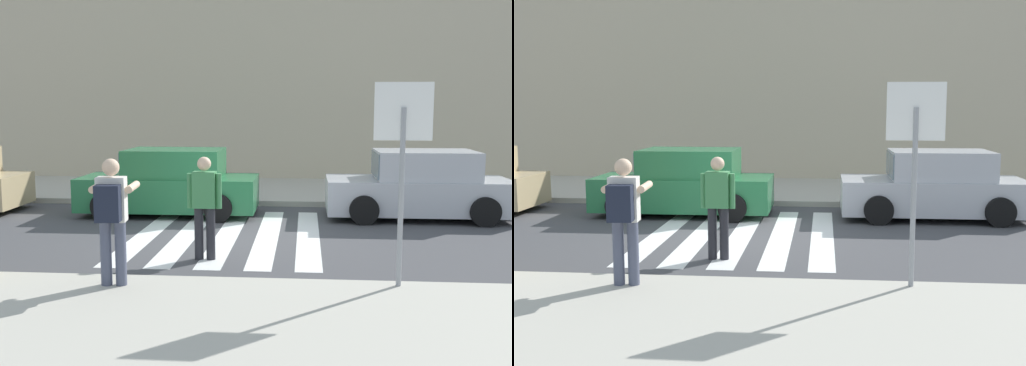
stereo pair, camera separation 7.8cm
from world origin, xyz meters
The scene contains 13 objects.
ground_plane centered at (0.00, 0.00, 0.00)m, with size 120.00×120.00×0.00m, color #424244.
sidewalk_far centered at (0.00, 6.00, 0.07)m, with size 60.00×4.80×0.14m, color #B2AD9E.
building_facade_far centered at (0.00, 10.40, 3.30)m, with size 56.00×4.00×6.60m, color beige.
crosswalk_stripe_0 centered at (-1.60, 0.20, 0.00)m, with size 0.44×5.20×0.01m, color silver.
crosswalk_stripe_1 centered at (-0.80, 0.20, 0.00)m, with size 0.44×5.20×0.01m, color silver.
crosswalk_stripe_2 centered at (0.00, 0.20, 0.00)m, with size 0.44×5.20×0.01m, color silver.
crosswalk_stripe_3 centered at (0.80, 0.20, 0.00)m, with size 0.44×5.20×0.01m, color silver.
crosswalk_stripe_4 centered at (1.60, 0.20, 0.00)m, with size 0.44×5.20×0.01m, color silver.
stop_sign centered at (2.80, -3.40, 2.13)m, with size 0.76×0.08×2.73m.
photographer_with_backpack centered at (-1.04, -3.72, 1.17)m, with size 0.63×0.88×1.72m.
pedestrian_crossing centered at (-0.13, -1.73, 0.97)m, with size 0.58×0.25×1.72m.
parked_car_green centered at (-1.61, 2.30, 0.73)m, with size 4.10×1.92×1.55m.
parked_car_silver centered at (4.11, 2.30, 0.73)m, with size 4.10×1.92×1.55m.
Camera 1 is at (1.53, -11.40, 2.57)m, focal length 42.00 mm.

